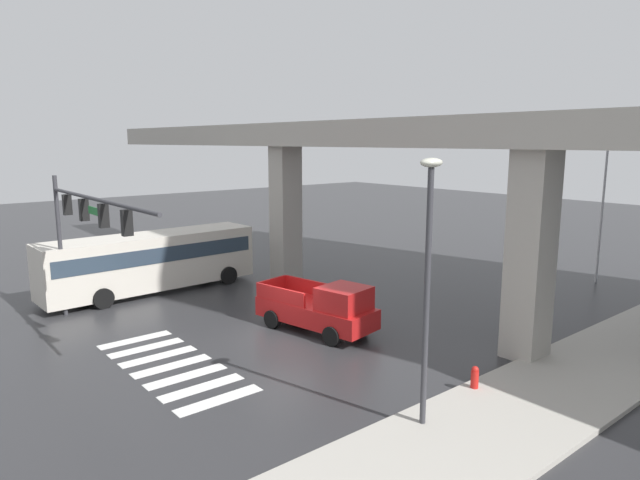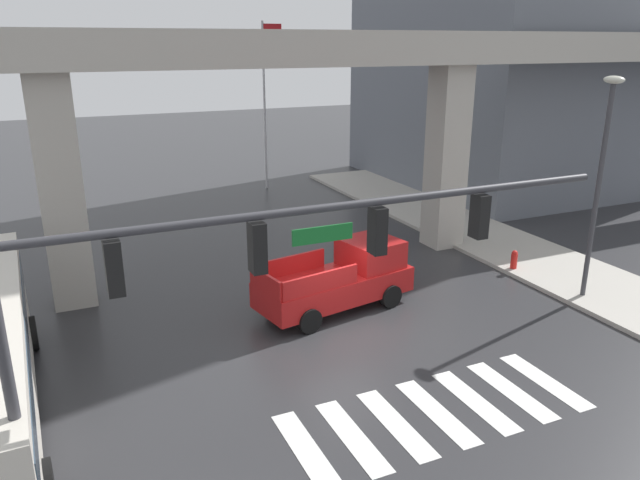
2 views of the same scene
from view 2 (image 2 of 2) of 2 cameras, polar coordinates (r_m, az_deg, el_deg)
The scene contains 9 objects.
ground_plane at distance 18.27m, azimuth 2.57°, elevation -8.50°, with size 120.00×120.00×0.00m, color #2D2D30.
crosswalk_stripes at distance 14.87m, azimuth 10.91°, elevation -15.65°, with size 7.15×2.80×0.01m.
elevated_overpass at distance 21.41m, azimuth -4.10°, elevation 15.82°, with size 54.06×2.16×8.58m.
sidewalk_east at distance 24.98m, azimuth 20.09°, elevation -1.93°, with size 4.00×36.00×0.15m, color #ADA89E.
pickup_truck at distance 19.40m, azimuth 2.10°, elevation -3.64°, with size 5.36×2.80×2.08m.
traffic_signal_mast at distance 9.80m, azimuth -6.68°, elevation -3.04°, with size 10.89×0.32×6.20m.
street_lamp_near_corner at distance 20.92m, azimuth 25.02°, elevation 6.47°, with size 0.44×0.70×7.24m.
fire_hydrant at distance 23.63m, azimuth 17.82°, elevation -1.90°, with size 0.24×0.24×0.85m.
flagpole at distance 34.95m, azimuth -5.12°, elevation 13.57°, with size 1.16×0.12×9.27m.
Camera 2 is at (-7.45, -14.52, 8.22)m, focal length 33.94 mm.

